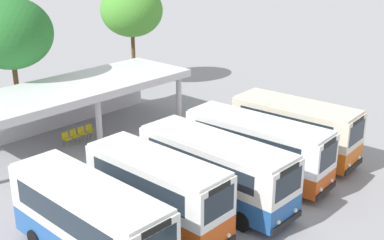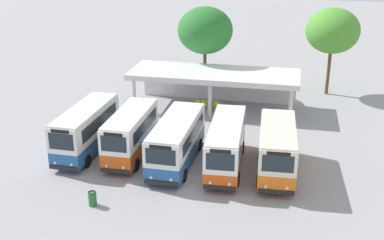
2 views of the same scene
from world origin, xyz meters
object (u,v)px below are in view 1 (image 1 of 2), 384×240
city_bus_nearest_orange (89,221)px  waiting_chair_second_from_end (74,135)px  city_bus_second_in_row (157,190)px  waiting_chair_end_by_column (66,138)px  waiting_chair_fourth_seat (90,130)px  city_bus_fourth_amber (257,146)px  city_bus_middle_cream (216,168)px  city_bus_fifth_blue (295,128)px  waiting_chair_middle_seat (82,132)px

city_bus_nearest_orange → waiting_chair_second_from_end: size_ratio=8.95×
city_bus_nearest_orange → city_bus_second_in_row: city_bus_nearest_orange is taller
city_bus_second_in_row → waiting_chair_second_from_end: city_bus_second_in_row is taller
waiting_chair_end_by_column → waiting_chair_fourth_seat: (1.74, 0.02, 0.00)m
waiting_chair_end_by_column → city_bus_fourth_amber: bearing=-69.1°
city_bus_second_in_row → waiting_chair_second_from_end: 11.21m
waiting_chair_end_by_column → waiting_chair_second_from_end: bearing=1.6°
city_bus_second_in_row → waiting_chair_fourth_seat: 11.61m
city_bus_second_in_row → city_bus_middle_cream: size_ratio=0.86×
city_bus_second_in_row → city_bus_fifth_blue: size_ratio=0.95×
city_bus_fifth_blue → waiting_chair_middle_seat: size_ratio=8.38×
city_bus_fifth_blue → waiting_chair_end_by_column: city_bus_fifth_blue is taller
city_bus_nearest_orange → waiting_chair_fourth_seat: (7.83, 10.54, -1.33)m
city_bus_second_in_row → waiting_chair_second_from_end: (3.25, 10.65, -1.32)m
city_bus_nearest_orange → waiting_chair_middle_seat: (7.25, 10.54, -1.33)m
waiting_chair_end_by_column → waiting_chair_middle_seat: bearing=1.3°
city_bus_nearest_orange → city_bus_fifth_blue: city_bus_nearest_orange is taller
city_bus_nearest_orange → waiting_chair_end_by_column: 12.22m
city_bus_fourth_amber → city_bus_fifth_blue: 3.42m
waiting_chair_middle_seat → city_bus_nearest_orange: bearing=-124.5°
city_bus_fifth_blue → waiting_chair_second_from_end: city_bus_fifth_blue is taller
city_bus_middle_cream → waiting_chair_fourth_seat: bearing=84.8°
city_bus_middle_cream → city_bus_fifth_blue: bearing=-0.6°
city_bus_fifth_blue → waiting_chair_middle_seat: 12.87m
waiting_chair_end_by_column → waiting_chair_middle_seat: same height
city_bus_fifth_blue → waiting_chair_second_from_end: 13.17m
city_bus_nearest_orange → city_bus_middle_cream: 6.86m
city_bus_nearest_orange → waiting_chair_end_by_column: (6.09, 10.51, -1.33)m
city_bus_middle_cream → waiting_chair_end_by_column: 11.08m
city_bus_second_in_row → waiting_chair_middle_seat: city_bus_second_in_row is taller
city_bus_fifth_blue → waiting_chair_fourth_seat: 12.59m
city_bus_fifth_blue → waiting_chair_end_by_column: size_ratio=8.38×
waiting_chair_fourth_seat → waiting_chair_second_from_end: bearing=-179.6°
city_bus_nearest_orange → city_bus_fourth_amber: bearing=-2.2°
city_bus_fourth_amber → city_bus_fifth_blue: (3.42, -0.14, 0.05)m
city_bus_fourth_amber → waiting_chair_second_from_end: (-3.59, 10.92, -1.25)m
city_bus_middle_cream → city_bus_fourth_amber: (3.42, 0.08, 0.01)m
city_bus_second_in_row → waiting_chair_middle_seat: size_ratio=7.96×
city_bus_middle_cream → waiting_chair_second_from_end: bearing=90.9°
waiting_chair_second_from_end → waiting_chair_middle_seat: size_ratio=1.00×
city_bus_middle_cream → waiting_chair_fourth_seat: (0.99, 11.01, -1.25)m
city_bus_fifth_blue → waiting_chair_fourth_seat: city_bus_fifth_blue is taller
city_bus_fifth_blue → city_bus_second_in_row: bearing=177.7°
waiting_chair_fourth_seat → city_bus_fourth_amber: bearing=-77.5°
waiting_chair_end_by_column → waiting_chair_second_from_end: same height
city_bus_middle_cream → city_bus_fourth_amber: bearing=1.3°
city_bus_second_in_row → waiting_chair_middle_seat: bearing=70.2°
city_bus_fifth_blue → waiting_chair_end_by_column: bearing=124.5°
city_bus_nearest_orange → city_bus_second_in_row: bearing=-2.0°
city_bus_fourth_amber → waiting_chair_second_from_end: bearing=108.2°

